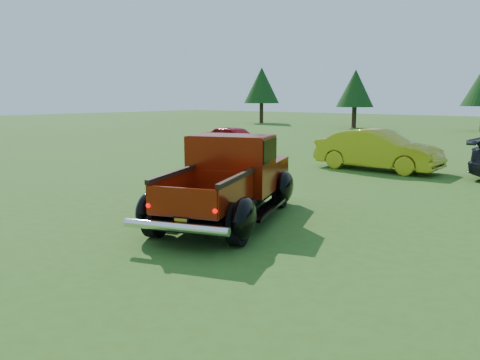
{
  "coord_description": "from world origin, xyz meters",
  "views": [
    {
      "loc": [
        4.78,
        -6.06,
        2.42
      ],
      "look_at": [
        -0.33,
        0.2,
        0.99
      ],
      "focal_mm": 35.0,
      "sensor_mm": 36.0,
      "label": 1
    }
  ],
  "objects_px": {
    "tree_far_west": "(262,85)",
    "tree_west": "(355,88)",
    "pickup_truck": "(231,178)",
    "show_car_red": "(235,139)",
    "show_car_yellow": "(378,150)"
  },
  "relations": [
    {
      "from": "tree_far_west",
      "to": "tree_west",
      "type": "distance_m",
      "value": 10.06
    },
    {
      "from": "tree_far_west",
      "to": "pickup_truck",
      "type": "bearing_deg",
      "value": -54.37
    },
    {
      "from": "tree_far_west",
      "to": "pickup_truck",
      "type": "height_order",
      "value": "tree_far_west"
    },
    {
      "from": "tree_west",
      "to": "show_car_red",
      "type": "xyz_separation_m",
      "value": [
        3.5,
        -19.14,
        -2.52
      ]
    },
    {
      "from": "show_car_red",
      "to": "tree_west",
      "type": "bearing_deg",
      "value": 10.5
    },
    {
      "from": "tree_west",
      "to": "show_car_red",
      "type": "height_order",
      "value": "tree_west"
    },
    {
      "from": "show_car_red",
      "to": "show_car_yellow",
      "type": "bearing_deg",
      "value": -97.31
    },
    {
      "from": "pickup_truck",
      "to": "tree_far_west",
      "type": "bearing_deg",
      "value": 105.04
    },
    {
      "from": "tree_far_west",
      "to": "show_car_yellow",
      "type": "bearing_deg",
      "value": -45.77
    },
    {
      "from": "tree_far_west",
      "to": "show_car_yellow",
      "type": "height_order",
      "value": "tree_far_west"
    },
    {
      "from": "tree_far_west",
      "to": "show_car_yellow",
      "type": "distance_m",
      "value": 29.53
    },
    {
      "from": "tree_far_west",
      "to": "show_car_yellow",
      "type": "relative_size",
      "value": 1.27
    },
    {
      "from": "tree_far_west",
      "to": "tree_west",
      "type": "height_order",
      "value": "tree_far_west"
    },
    {
      "from": "show_car_red",
      "to": "show_car_yellow",
      "type": "relative_size",
      "value": 0.84
    },
    {
      "from": "tree_west",
      "to": "tree_far_west",
      "type": "bearing_deg",
      "value": 174.29
    }
  ]
}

